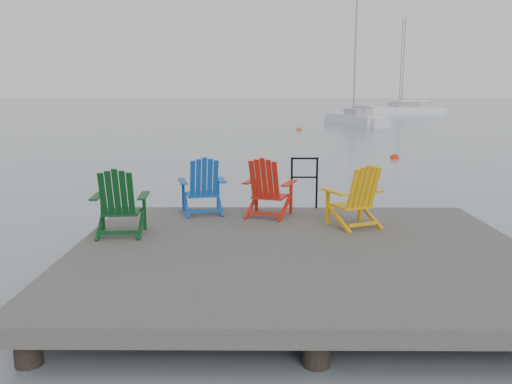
{
  "coord_description": "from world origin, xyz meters",
  "views": [
    {
      "loc": [
        -0.54,
        -6.89,
        2.53
      ],
      "look_at": [
        -0.59,
        2.11,
        0.85
      ],
      "focal_mm": 38.0,
      "sensor_mm": 36.0,
      "label": 1
    }
  ],
  "objects_px": {
    "chair_red": "(268,187)",
    "buoy_a": "(394,159)",
    "sailboat_mid": "(398,110)",
    "buoy_d": "(362,124)",
    "buoy_b": "(299,130)",
    "sailboat_far": "(405,112)",
    "chair_yellow": "(356,196)",
    "buoy_c": "(356,125)",
    "handrail": "(304,178)",
    "chair_green": "(119,202)",
    "sailboat_near": "(355,120)",
    "chair_blue": "(203,186)"
  },
  "relations": [
    {
      "from": "chair_green",
      "to": "chair_red",
      "type": "bearing_deg",
      "value": 24.3
    },
    {
      "from": "buoy_b",
      "to": "buoy_d",
      "type": "distance_m",
      "value": 8.38
    },
    {
      "from": "chair_red",
      "to": "sailboat_far",
      "type": "xyz_separation_m",
      "value": [
        15.6,
        50.48,
        -0.63
      ]
    },
    {
      "from": "sailboat_mid",
      "to": "buoy_d",
      "type": "relative_size",
      "value": 28.77
    },
    {
      "from": "handrail",
      "to": "sailboat_far",
      "type": "xyz_separation_m",
      "value": [
        14.96,
        49.81,
        -0.69
      ]
    },
    {
      "from": "chair_red",
      "to": "buoy_a",
      "type": "relative_size",
      "value": 2.76
    },
    {
      "from": "handrail",
      "to": "chair_green",
      "type": "bearing_deg",
      "value": -146.08
    },
    {
      "from": "chair_yellow",
      "to": "buoy_a",
      "type": "relative_size",
      "value": 2.71
    },
    {
      "from": "chair_green",
      "to": "buoy_d",
      "type": "relative_size",
      "value": 2.53
    },
    {
      "from": "handrail",
      "to": "buoy_c",
      "type": "height_order",
      "value": "handrail"
    },
    {
      "from": "sailboat_mid",
      "to": "chair_green",
      "type": "bearing_deg",
      "value": -79.27
    },
    {
      "from": "sailboat_mid",
      "to": "buoy_a",
      "type": "relative_size",
      "value": 31.26
    },
    {
      "from": "sailboat_far",
      "to": "buoy_d",
      "type": "distance_m",
      "value": 18.88
    },
    {
      "from": "chair_blue",
      "to": "buoy_b",
      "type": "xyz_separation_m",
      "value": [
        3.54,
        26.63,
        -0.98
      ]
    },
    {
      "from": "sailboat_far",
      "to": "buoy_c",
      "type": "bearing_deg",
      "value": 167.25
    },
    {
      "from": "chair_red",
      "to": "buoy_a",
      "type": "xyz_separation_m",
      "value": [
        5.02,
        11.87,
        -0.99
      ]
    },
    {
      "from": "chair_red",
      "to": "handrail",
      "type": "bearing_deg",
      "value": 64.41
    },
    {
      "from": "chair_yellow",
      "to": "buoy_c",
      "type": "distance_m",
      "value": 33.99
    },
    {
      "from": "chair_blue",
      "to": "buoy_b",
      "type": "height_order",
      "value": "chair_blue"
    },
    {
      "from": "chair_red",
      "to": "buoy_b",
      "type": "distance_m",
      "value": 26.96
    },
    {
      "from": "handrail",
      "to": "buoy_c",
      "type": "xyz_separation_m",
      "value": [
        6.55,
        32.1,
        -1.04
      ]
    },
    {
      "from": "chair_blue",
      "to": "sailboat_near",
      "type": "xyz_separation_m",
      "value": [
        8.17,
        32.14,
        -0.63
      ]
    },
    {
      "from": "sailboat_mid",
      "to": "buoy_c",
      "type": "relative_size",
      "value": 31.4
    },
    {
      "from": "chair_red",
      "to": "buoy_b",
      "type": "xyz_separation_m",
      "value": [
        2.46,
        26.83,
        -0.99
      ]
    },
    {
      "from": "buoy_d",
      "to": "buoy_c",
      "type": "bearing_deg",
      "value": -136.91
    },
    {
      "from": "chair_yellow",
      "to": "buoy_b",
      "type": "height_order",
      "value": "chair_yellow"
    },
    {
      "from": "buoy_c",
      "to": "buoy_d",
      "type": "height_order",
      "value": "buoy_d"
    },
    {
      "from": "chair_red",
      "to": "sailboat_far",
      "type": "distance_m",
      "value": 52.84
    },
    {
      "from": "chair_blue",
      "to": "buoy_c",
      "type": "relative_size",
      "value": 2.73
    },
    {
      "from": "chair_yellow",
      "to": "sailboat_far",
      "type": "bearing_deg",
      "value": 49.47
    },
    {
      "from": "sailboat_near",
      "to": "buoy_d",
      "type": "distance_m",
      "value": 1.24
    },
    {
      "from": "handrail",
      "to": "buoy_b",
      "type": "bearing_deg",
      "value": 86.03
    },
    {
      "from": "buoy_c",
      "to": "buoy_d",
      "type": "distance_m",
      "value": 0.78
    },
    {
      "from": "sailboat_near",
      "to": "buoy_d",
      "type": "xyz_separation_m",
      "value": [
        0.69,
        0.97,
        -0.36
      ]
    },
    {
      "from": "chair_yellow",
      "to": "sailboat_near",
      "type": "xyz_separation_m",
      "value": [
        5.77,
        33.03,
        -0.63
      ]
    },
    {
      "from": "buoy_b",
      "to": "buoy_c",
      "type": "xyz_separation_m",
      "value": [
        4.74,
        5.94,
        0.0
      ]
    },
    {
      "from": "chair_blue",
      "to": "chair_red",
      "type": "distance_m",
      "value": 1.1
    },
    {
      "from": "sailboat_far",
      "to": "buoy_c",
      "type": "height_order",
      "value": "sailboat_far"
    },
    {
      "from": "chair_blue",
      "to": "buoy_b",
      "type": "relative_size",
      "value": 2.37
    },
    {
      "from": "sailboat_mid",
      "to": "buoy_d",
      "type": "distance_m",
      "value": 23.12
    },
    {
      "from": "chair_red",
      "to": "chair_yellow",
      "type": "relative_size",
      "value": 1.02
    },
    {
      "from": "sailboat_near",
      "to": "buoy_d",
      "type": "relative_size",
      "value": 26.24
    },
    {
      "from": "chair_yellow",
      "to": "sailboat_near",
      "type": "bearing_deg",
      "value": 55.16
    },
    {
      "from": "buoy_a",
      "to": "chair_yellow",
      "type": "bearing_deg",
      "value": -106.41
    },
    {
      "from": "handrail",
      "to": "sailboat_near",
      "type": "height_order",
      "value": "sailboat_near"
    },
    {
      "from": "chair_green",
      "to": "sailboat_mid",
      "type": "distance_m",
      "value": 58.96
    },
    {
      "from": "chair_green",
      "to": "buoy_c",
      "type": "relative_size",
      "value": 2.76
    },
    {
      "from": "handrail",
      "to": "chair_yellow",
      "type": "height_order",
      "value": "chair_yellow"
    },
    {
      "from": "buoy_c",
      "to": "buoy_d",
      "type": "bearing_deg",
      "value": 43.09
    },
    {
      "from": "chair_blue",
      "to": "buoy_a",
      "type": "distance_m",
      "value": 13.21
    }
  ]
}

